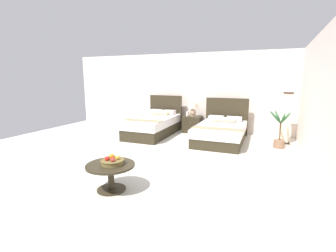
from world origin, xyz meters
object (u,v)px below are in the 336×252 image
Objects in this scene: vase at (187,114)px; loose_apple at (110,157)px; bed_near_window at (154,125)px; potted_palm at (279,135)px; bed_near_corner at (221,132)px; table_lamp at (193,108)px; nightstand at (193,124)px; floor_lamp_corner at (286,118)px; fruit_bowl at (112,161)px; coffee_table at (111,171)px.

vase is 1.93× the size of loose_apple.
bed_near_window is 3.67m from potted_palm.
bed_near_corner is 1.50m from table_lamp.
nightstand is 0.41× the size of floor_lamp_corner.
nightstand is at bearing 12.93° from vase.
floor_lamp_corner is at bearing 56.47° from loose_apple.
nightstand is 4.67m from fruit_bowl.
table_lamp is at bearing 91.51° from coffee_table.
loose_apple is 5.08m from floor_lamp_corner.
coffee_table is at bearing -121.12° from floor_lamp_corner.
table_lamp is at bearing 39.87° from bed_near_window.
coffee_table is at bearing -144.81° from fruit_bowl.
potted_palm is at bearing -18.92° from nightstand.
potted_palm is (2.51, 3.77, 0.01)m from coffee_table.
bed_near_window is 1.60× the size of floor_lamp_corner.
vase is at bearing 92.05° from loose_apple.
vase is 4.63m from fruit_bowl.
vase is (-1.28, 0.79, 0.34)m from bed_near_corner.
bed_near_window is at bearing 179.02° from potted_palm.
coffee_table is 0.17m from fruit_bowl.
floor_lamp_corner reaches higher than bed_near_corner.
nightstand is (-1.11, 0.83, -0.01)m from bed_near_corner.
floor_lamp_corner reaches higher than vase.
potted_palm reaches higher than fruit_bowl.
vase is 0.20× the size of coffee_table.
vase is 0.16× the size of potted_palm.
bed_near_corner is at bearing -37.48° from table_lamp.
vase is at bearing 93.68° from coffee_table.
bed_near_window is 1.43m from table_lamp.
loose_apple is (0.16, -4.46, -0.14)m from vase.
vase is 0.11× the size of floor_lamp_corner.
table_lamp is 4.73m from coffee_table.
bed_near_corner is at bearing 177.26° from potted_palm.
nightstand is 1.28× the size of table_lamp.
bed_near_corner is at bearing 0.27° from bed_near_window.
coffee_table is (0.12, -4.70, -0.50)m from table_lamp.
fruit_bowl is 0.23m from loose_apple.
potted_palm is (-0.15, -0.64, -0.37)m from floor_lamp_corner.
potted_palm is at bearing -19.31° from table_lamp.
bed_near_corner reaches higher than fruit_bowl.
coffee_table is 0.55× the size of floor_lamp_corner.
fruit_bowl is 4.51m from potted_palm.
coffee_table is 4.53m from potted_palm.
fruit_bowl is 0.27× the size of floor_lamp_corner.
nightstand is at bearing 174.53° from floor_lamp_corner.
bed_near_window is at bearing -136.93° from vase.
bed_near_corner reaches higher than nightstand.
bed_near_corner is 4.74× the size of table_lamp.
nightstand is at bearing 91.86° from fruit_bowl.
floor_lamp_corner is (2.79, -0.29, -0.12)m from table_lamp.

